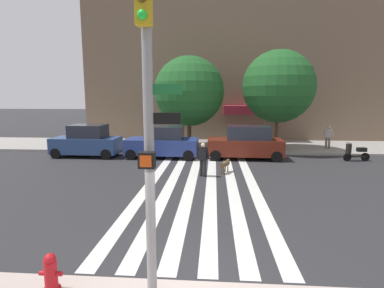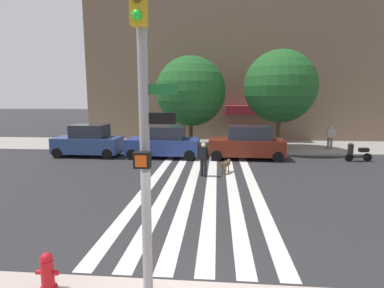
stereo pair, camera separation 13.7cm
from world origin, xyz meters
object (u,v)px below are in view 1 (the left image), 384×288
at_px(parked_car_near_curb, 87,142).
at_px(fire_hydrant, 51,273).
at_px(parked_scooter, 357,153).
at_px(street_tree_middle, 278,87).
at_px(dog_on_leash, 225,164).
at_px(traffic_light_pole, 148,114).
at_px(parked_car_behind_first, 163,143).
at_px(pedestrian_bystander, 328,136).
at_px(street_tree_nearest, 189,91).
at_px(pedestrian_dog_walker, 203,158).
at_px(parked_car_third_in_line, 246,143).

bearing_deg(parked_car_near_curb, fire_hydrant, -69.39).
xyz_separation_m(parked_car_near_curb, parked_scooter, (16.71, -0.18, -0.49)).
height_order(street_tree_middle, dog_on_leash, street_tree_middle).
height_order(traffic_light_pole, parked_car_behind_first, traffic_light_pole).
xyz_separation_m(fire_hydrant, pedestrian_bystander, (11.18, 16.86, 0.56)).
height_order(parked_scooter, street_tree_nearest, street_tree_nearest).
bearing_deg(parked_scooter, dog_on_leash, -156.61).
height_order(fire_hydrant, dog_on_leash, fire_hydrant).
bearing_deg(traffic_light_pole, parked_car_behind_first, 98.81).
distance_m(pedestrian_dog_walker, pedestrian_bystander, 11.56).
distance_m(traffic_light_pole, fire_hydrant, 3.56).
relative_size(traffic_light_pole, street_tree_nearest, 0.88).
distance_m(fire_hydrant, parked_scooter, 17.72).
bearing_deg(dog_on_leash, traffic_light_pole, -99.89).
relative_size(fire_hydrant, parked_car_behind_first, 0.17).
bearing_deg(parked_car_behind_first, pedestrian_bystander, 16.21).
xyz_separation_m(pedestrian_dog_walker, pedestrian_bystander, (8.63, 7.69, 0.15)).
height_order(parked_car_near_curb, parked_car_third_in_line, parked_car_near_curb).
relative_size(traffic_light_pole, parked_car_behind_first, 1.28).
relative_size(parked_car_behind_first, parked_scooter, 2.78).
height_order(traffic_light_pole, parked_car_near_curb, traffic_light_pole).
bearing_deg(pedestrian_dog_walker, parked_car_near_curb, 150.11).
xyz_separation_m(street_tree_nearest, pedestrian_dog_walker, (1.30, -7.64, -3.28)).
bearing_deg(pedestrian_bystander, pedestrian_dog_walker, -138.28).
xyz_separation_m(parked_scooter, street_tree_middle, (-4.17, 2.99, 4.04)).
distance_m(parked_car_behind_first, street_tree_nearest, 4.81).
xyz_separation_m(parked_scooter, street_tree_nearest, (-10.37, 3.42, 3.73)).
relative_size(pedestrian_dog_walker, pedestrian_bystander, 1.00).
distance_m(parked_car_behind_first, pedestrian_bystander, 11.81).
relative_size(street_tree_nearest, dog_on_leash, 6.17).
bearing_deg(parked_car_third_in_line, street_tree_middle, 49.28).
bearing_deg(pedestrian_dog_walker, parked_car_behind_first, 121.71).
xyz_separation_m(parked_scooter, pedestrian_dog_walker, (-9.07, -4.22, 0.45)).
xyz_separation_m(traffic_light_pole, street_tree_middle, (5.52, 16.29, 0.99)).
height_order(parked_car_near_curb, street_tree_middle, street_tree_middle).
height_order(traffic_light_pole, dog_on_leash, traffic_light_pole).
distance_m(parked_scooter, street_tree_middle, 6.53).
distance_m(parked_car_near_curb, parked_car_third_in_line, 10.12).
bearing_deg(pedestrian_bystander, street_tree_nearest, -179.68).
distance_m(fire_hydrant, parked_car_near_curb, 14.49).
bearing_deg(street_tree_middle, street_tree_nearest, 176.03).
relative_size(parked_car_third_in_line, pedestrian_bystander, 2.80).
distance_m(parked_car_third_in_line, street_tree_middle, 5.12).
height_order(parked_car_third_in_line, pedestrian_dog_walker, parked_car_third_in_line).
height_order(parked_car_behind_first, parked_car_third_in_line, parked_car_third_in_line).
bearing_deg(parked_car_third_in_line, pedestrian_bystander, 28.20).
height_order(parked_car_behind_first, pedestrian_dog_walker, parked_car_behind_first).
xyz_separation_m(street_tree_nearest, pedestrian_bystander, (9.93, 0.06, -3.13)).
bearing_deg(parked_car_third_in_line, parked_car_near_curb, 180.00).
relative_size(fire_hydrant, parked_car_near_curb, 0.18).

